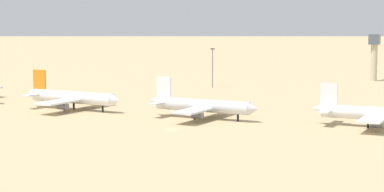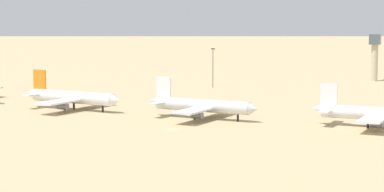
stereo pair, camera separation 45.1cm
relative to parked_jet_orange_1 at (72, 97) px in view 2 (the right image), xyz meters
name	(u,v)px [view 2 (the right image)]	position (x,y,z in m)	size (l,w,h in m)	color
ground	(172,129)	(48.55, -27.21, -4.34)	(4000.00, 4000.00, 0.00)	tan
ridge_far_west	(157,1)	(-456.57, 1111.55, 48.03)	(254.16, 209.24, 104.73)	slate
parked_jet_orange_1	(72,97)	(0.00, 0.00, 0.00)	(40.00, 34.03, 13.23)	white
parked_jet_white_2	(201,106)	(48.79, -4.09, -0.17)	(38.51, 32.63, 12.72)	silver
parked_jet_white_3	(373,114)	(101.54, -2.45, -0.28)	(37.44, 31.48, 12.37)	white
control_tower	(375,53)	(82.05, 145.90, 9.29)	(5.20, 5.20, 22.58)	#C6B793
light_pole_west	(213,65)	(19.85, 88.32, 5.57)	(1.80, 0.50, 17.35)	#59595E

